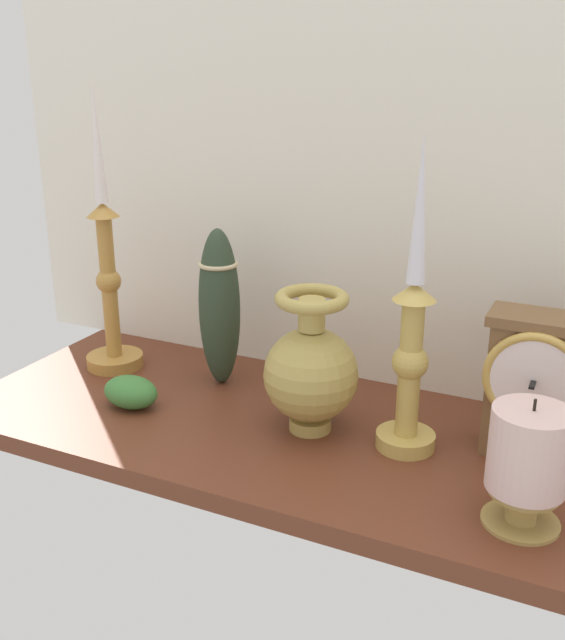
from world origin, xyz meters
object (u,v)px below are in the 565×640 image
object	(u,v)px
mantel_clock	(536,385)
pillar_candle_front	(528,461)
candlestick_tall_left	(411,347)
tall_ceramic_vase	(219,307)
candlestick_tall_center	(109,282)
brass_vase_bulbous	(311,369)

from	to	relation	value
mantel_clock	pillar_candle_front	bearing A→B (deg)	-84.47
candlestick_tall_left	tall_ceramic_vase	size ratio (longest dim) A/B	1.64
candlestick_tall_left	pillar_candle_front	distance (cm)	18.85
mantel_clock	candlestick_tall_center	bearing A→B (deg)	179.47
brass_vase_bulbous	tall_ceramic_vase	bearing A→B (deg)	156.66
pillar_candle_front	mantel_clock	bearing A→B (deg)	95.53
candlestick_tall_center	brass_vase_bulbous	size ratio (longest dim) A/B	2.32
candlestick_tall_center	tall_ceramic_vase	xyz separation A→B (cm)	(17.59, 1.78, -1.91)
candlestick_tall_center	tall_ceramic_vase	world-z (taller)	candlestick_tall_center
candlestick_tall_left	brass_vase_bulbous	bearing A→B (deg)	-176.23
mantel_clock	candlestick_tall_left	world-z (taller)	candlestick_tall_left
mantel_clock	candlestick_tall_center	world-z (taller)	candlestick_tall_center
candlestick_tall_center	pillar_candle_front	world-z (taller)	candlestick_tall_center
mantel_clock	pillar_candle_front	distance (cm)	14.44
candlestick_tall_left	candlestick_tall_center	xyz separation A→B (cm)	(-46.87, 4.84, 0.51)
mantel_clock	tall_ceramic_vase	distance (cm)	42.99
candlestick_tall_center	pillar_candle_front	bearing A→B (deg)	-13.46
candlestick_tall_center	brass_vase_bulbous	xyz separation A→B (cm)	(34.78, -5.64, -5.19)
candlestick_tall_left	tall_ceramic_vase	world-z (taller)	candlestick_tall_left
candlestick_tall_center	brass_vase_bulbous	bearing A→B (deg)	-9.21
pillar_candle_front	tall_ceramic_vase	world-z (taller)	tall_ceramic_vase
tall_ceramic_vase	pillar_candle_front	bearing A→B (deg)	-20.55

